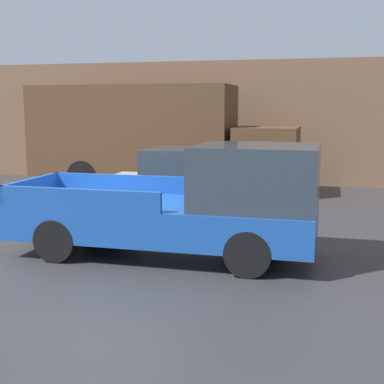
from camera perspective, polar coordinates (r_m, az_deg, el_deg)
ground_plane at (r=10.61m, az=-10.29°, el=-5.82°), size 60.00×60.00×0.00m
building_wall at (r=19.37m, az=1.63°, el=7.46°), size 28.00×0.15×4.31m
pickup_truck at (r=9.60m, az=0.13°, el=-1.39°), size 5.48×2.09×2.05m
car at (r=13.06m, az=0.14°, el=0.97°), size 4.40×2.01×1.70m
delivery_truck at (r=17.46m, az=-4.44°, el=6.14°), size 8.58×2.34×3.37m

